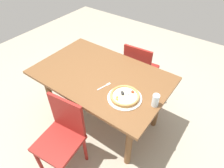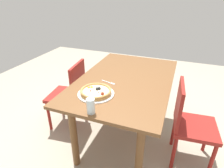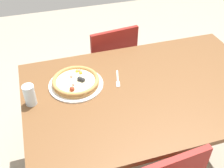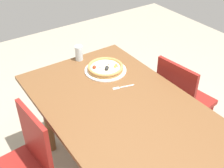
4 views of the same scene
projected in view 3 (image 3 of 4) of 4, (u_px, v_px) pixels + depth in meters
The scene contains 7 objects.
ground_plane at pixel (140, 163), 2.17m from camera, with size 6.00×6.00×0.00m, color #9E937F.
dining_table at pixel (147, 101), 1.75m from camera, with size 1.49×0.95×0.77m.
chair_near at pixel (109, 66), 2.36m from camera, with size 0.44×0.44×0.87m.
plate at pixel (76, 84), 1.70m from camera, with size 0.33×0.33×0.01m, color white.
pizza at pixel (76, 81), 1.68m from camera, with size 0.29×0.29×0.05m.
fork at pixel (118, 80), 1.74m from camera, with size 0.06×0.16×0.00m.
drinking_glass at pixel (30, 95), 1.53m from camera, with size 0.06×0.06×0.13m, color silver.
Camera 3 is at (0.59, 1.17, 1.85)m, focal length 44.55 mm.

